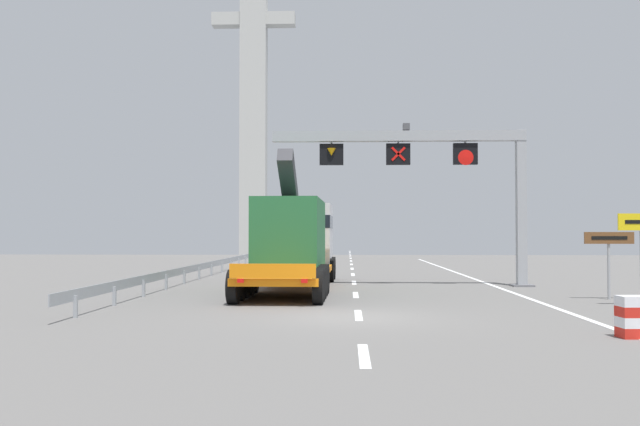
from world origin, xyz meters
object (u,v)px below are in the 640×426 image
(heavy_haul_truck_orange, at_px, (297,240))
(bridge_pylon_distant, at_px, (254,61))
(overhead_lane_gantry, at_px, (432,161))
(tourist_info_sign_brown, at_px, (609,248))

(heavy_haul_truck_orange, xyz_separation_m, bridge_pylon_distant, (-7.98, 46.25, 18.93))
(overhead_lane_gantry, height_order, tourist_info_sign_brown, overhead_lane_gantry)
(heavy_haul_truck_orange, relative_size, tourist_info_sign_brown, 6.14)
(overhead_lane_gantry, relative_size, tourist_info_sign_brown, 4.84)
(heavy_haul_truck_orange, xyz_separation_m, tourist_info_sign_brown, (11.05, -5.26, -0.23))
(tourist_info_sign_brown, bearing_deg, overhead_lane_gantry, 131.30)
(overhead_lane_gantry, distance_m, heavy_haul_truck_orange, 6.74)
(overhead_lane_gantry, distance_m, bridge_pylon_distant, 50.03)
(overhead_lane_gantry, height_order, heavy_haul_truck_orange, overhead_lane_gantry)
(heavy_haul_truck_orange, bearing_deg, overhead_lane_gantry, 7.19)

